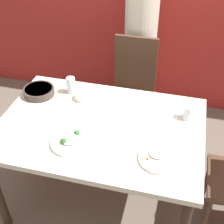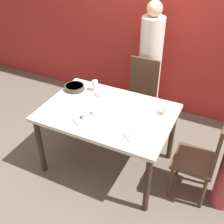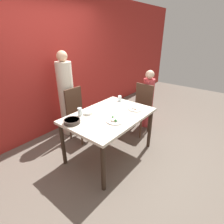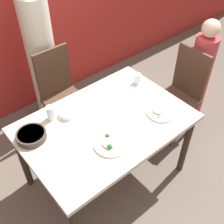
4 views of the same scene
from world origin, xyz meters
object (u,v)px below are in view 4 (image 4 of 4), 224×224
at_px(chair_adult_spot, 61,93).
at_px(person_adult, 43,60).
at_px(person_child, 198,77).
at_px(glass_water_tall, 51,113).
at_px(bowl_curry, 31,135).
at_px(chair_child_spot, 181,92).
at_px(plate_rice_adult, 110,144).

height_order(chair_adult_spot, person_adult, person_adult).
relative_size(person_child, glass_water_tall, 9.77).
bearing_deg(chair_adult_spot, person_child, -32.64).
height_order(person_child, bowl_curry, person_child).
height_order(chair_child_spot, glass_water_tall, chair_child_spot).
height_order(person_child, glass_water_tall, person_child).
bearing_deg(chair_adult_spot, glass_water_tall, -127.11).
distance_m(chair_adult_spot, person_child, 1.48).
xyz_separation_m(person_child, bowl_curry, (-1.86, 0.21, 0.21)).
xyz_separation_m(chair_adult_spot, person_child, (1.25, -0.80, 0.06)).
distance_m(chair_adult_spot, person_adult, 0.39).
bearing_deg(person_adult, chair_child_spot, -48.94).
distance_m(person_adult, bowl_curry, 1.09).
xyz_separation_m(person_adult, person_child, (1.25, -1.11, -0.18)).
bearing_deg(chair_child_spot, person_adult, -138.94).
relative_size(chair_adult_spot, plate_rice_adult, 3.85).
bearing_deg(bowl_curry, plate_rice_adult, -46.61).
relative_size(plate_rice_adult, glass_water_tall, 2.03).
relative_size(chair_adult_spot, bowl_curry, 4.27).
bearing_deg(glass_water_tall, person_adult, 64.96).
bearing_deg(person_child, bowl_curry, 173.61).
bearing_deg(chair_adult_spot, plate_rice_adult, -100.47).
bearing_deg(person_child, glass_water_tall, 169.70).
xyz_separation_m(chair_child_spot, plate_rice_adult, (-1.16, -0.23, 0.25)).
bearing_deg(person_child, plate_rice_adult, -170.79).
bearing_deg(plate_rice_adult, person_adult, 81.92).
relative_size(chair_adult_spot, person_adult, 0.61).
bearing_deg(chair_child_spot, plate_rice_adult, -78.61).
height_order(person_adult, person_child, person_adult).
bearing_deg(plate_rice_adult, person_child, 9.21).
relative_size(person_child, bowl_curry, 5.35).
relative_size(chair_child_spot, plate_rice_adult, 3.85).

